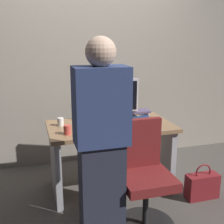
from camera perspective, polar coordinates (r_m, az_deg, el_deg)
ground_plane at (r=3.36m, az=-0.25°, el=-14.44°), size 9.00×9.00×0.00m
wall_back at (r=3.80m, az=-4.07°, el=12.61°), size 6.40×0.10×3.00m
desk at (r=3.15m, az=-0.26°, el=-6.53°), size 1.31×0.71×0.73m
office_chair at (r=2.61m, az=6.22°, el=-13.04°), size 0.52×0.52×0.94m
person_at_desk at (r=2.21m, az=-2.06°, el=-6.42°), size 0.40×0.24×1.64m
monitor at (r=3.17m, az=0.39°, el=2.87°), size 0.54×0.16×0.46m
keyboard at (r=2.98m, az=-1.48°, el=-2.80°), size 0.43×0.15×0.02m
mouse at (r=3.06m, az=4.19°, el=-2.28°), size 0.06×0.10×0.03m
cup_near_keyboard at (r=2.79m, az=-8.71°, el=-3.46°), size 0.07×0.07×0.09m
cup_by_monitor at (r=3.07m, az=-10.03°, el=-1.91°), size 0.06×0.06×0.09m
book_stack at (r=3.36m, az=5.54°, el=-0.28°), size 0.21×0.19×0.08m
cell_phone at (r=3.06m, az=7.97°, el=-2.59°), size 0.10×0.16×0.01m
handbag at (r=3.24m, az=17.22°, el=-13.61°), size 0.34×0.14×0.38m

